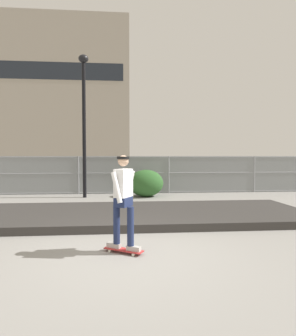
% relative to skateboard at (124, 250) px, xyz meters
% --- Properties ---
extents(ground_plane, '(120.00, 120.00, 0.00)m').
position_rel_skateboard_xyz_m(ground_plane, '(0.03, -0.11, -0.06)').
color(ground_plane, gray).
extents(gravel_berm, '(11.04, 3.53, 0.21)m').
position_rel_skateboard_xyz_m(gravel_berm, '(0.03, 3.10, 0.05)').
color(gravel_berm, '#33302D').
rests_on(gravel_berm, ground_plane).
extents(skateboard, '(0.79, 0.57, 0.07)m').
position_rel_skateboard_xyz_m(skateboard, '(0.00, 0.00, 0.00)').
color(skateboard, '#B22D2D').
rests_on(skateboard, ground_plane).
extents(skater, '(0.67, 0.62, 1.82)m').
position_rel_skateboard_xyz_m(skater, '(-0.00, -0.00, 1.05)').
color(skater, '#B2ADA8').
rests_on(skater, skateboard).
extents(chain_fence, '(22.33, 0.06, 1.85)m').
position_rel_skateboard_xyz_m(chain_fence, '(0.03, 8.68, 0.87)').
color(chain_fence, gray).
rests_on(chain_fence, ground_plane).
extents(street_lamp, '(0.44, 0.44, 6.33)m').
position_rel_skateboard_xyz_m(street_lamp, '(-1.74, 7.49, 3.92)').
color(street_lamp, black).
rests_on(street_lamp, ground_plane).
extents(parked_car_near, '(4.52, 2.19, 1.66)m').
position_rel_skateboard_xyz_m(parked_car_near, '(-2.13, 11.87, 0.78)').
color(parked_car_near, black).
rests_on(parked_car_near, ground_plane).
extents(library_building, '(22.50, 14.08, 22.78)m').
position_rel_skateboard_xyz_m(library_building, '(-10.37, 44.27, 11.33)').
color(library_building, '#9E9384').
rests_on(library_building, ground_plane).
extents(shrub_left, '(1.60, 1.31, 1.24)m').
position_rel_skateboard_xyz_m(shrub_left, '(1.02, 7.52, 0.56)').
color(shrub_left, '#2D5B28').
rests_on(shrub_left, ground_plane).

